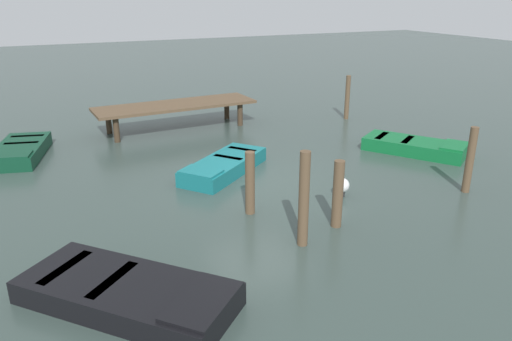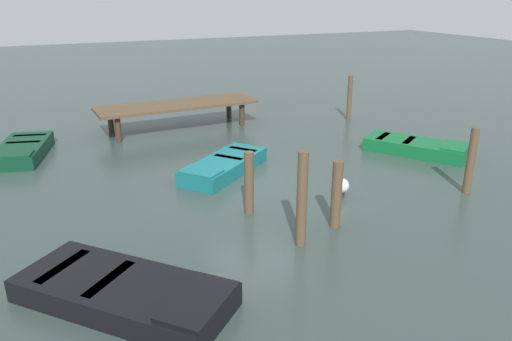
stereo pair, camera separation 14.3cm
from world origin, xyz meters
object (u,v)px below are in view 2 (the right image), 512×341
mooring_piling_mid_right (302,200)px  mooring_piling_far_right (350,98)px  mooring_piling_near_left (471,161)px  rowboat_dark_green (22,150)px  marker_buoy (342,186)px  mooring_piling_far_left (337,195)px  rowboat_black (125,292)px  dock_segment (177,107)px  rowboat_green (417,147)px  mooring_piling_near_right (249,183)px  rowboat_teal (224,166)px

mooring_piling_mid_right → mooring_piling_far_right: 10.61m
mooring_piling_near_left → rowboat_dark_green: bearing=142.7°
mooring_piling_far_right → marker_buoy: size_ratio=3.58×
mooring_piling_far_left → mooring_piling_far_right: 9.63m
rowboat_black → mooring_piling_near_left: (8.73, 1.17, 0.63)m
dock_segment → rowboat_green: (6.00, -5.89, -0.63)m
mooring_piling_mid_right → mooring_piling_near_right: size_ratio=1.34×
dock_segment → mooring_piling_near_right: bearing=-96.9°
rowboat_teal → marker_buoy: bearing=88.3°
rowboat_teal → mooring_piling_far_right: (6.69, 3.68, 0.64)m
rowboat_dark_green → mooring_piling_near_left: size_ratio=1.82×
mooring_piling_near_left → rowboat_black: bearing=-172.3°
mooring_piling_mid_right → mooring_piling_far_left: mooring_piling_mid_right is taller
rowboat_black → mooring_piling_near_right: 4.03m
mooring_piling_far_right → mooring_piling_near_right: bearing=-138.1°
mooring_piling_near_right → dock_segment: bearing=85.9°
dock_segment → mooring_piling_far_left: size_ratio=3.90×
marker_buoy → rowboat_black: bearing=-158.4°
rowboat_green → mooring_piling_far_left: bearing=-90.6°
mooring_piling_near_right → mooring_piling_far_right: 9.54m
mooring_piling_far_left → mooring_piling_near_left: 4.09m
dock_segment → rowboat_black: bearing=-113.4°
rowboat_dark_green → mooring_piling_mid_right: (5.05, -8.41, 0.77)m
mooring_piling_near_right → rowboat_dark_green: bearing=125.5°
dock_segment → mooring_piling_far_right: size_ratio=3.40×
rowboat_teal → mooring_piling_near_left: size_ratio=1.82×
rowboat_teal → mooring_piling_near_right: bearing=43.3°
dock_segment → rowboat_black: size_ratio=1.61×
dock_segment → rowboat_black: (-3.78, -10.08, -0.63)m
mooring_piling_far_right → marker_buoy: 7.98m
rowboat_green → mooring_piling_near_right: 6.82m
rowboat_black → rowboat_dark_green: size_ratio=1.18×
rowboat_teal → mooring_piling_near_left: 6.41m
rowboat_dark_green → rowboat_teal: size_ratio=1.00×
mooring_piling_mid_right → mooring_piling_near_left: mooring_piling_mid_right is taller
rowboat_dark_green → marker_buoy: marker_buoy is taller
mooring_piling_far_right → rowboat_teal: bearing=-151.2°
rowboat_dark_green → mooring_piling_near_right: bearing=50.0°
mooring_piling_far_left → mooring_piling_near_right: bearing=135.3°
rowboat_dark_green → mooring_piling_far_right: (11.82, -0.24, 0.64)m
mooring_piling_far_right → rowboat_dark_green: bearing=178.8°
rowboat_green → marker_buoy: bearing=-97.6°
rowboat_black → rowboat_teal: (3.65, 5.04, 0.00)m
mooring_piling_near_right → mooring_piling_mid_right: bearing=-79.4°
rowboat_green → marker_buoy: (-4.08, -1.93, 0.07)m
rowboat_green → mooring_piling_far_left: (-5.13, -3.24, 0.54)m
dock_segment → rowboat_teal: dock_segment is taller
mooring_piling_far_right → dock_segment: bearing=168.3°
rowboat_black → marker_buoy: 6.12m
rowboat_teal → mooring_piling_far_left: (1.00, -4.10, 0.54)m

